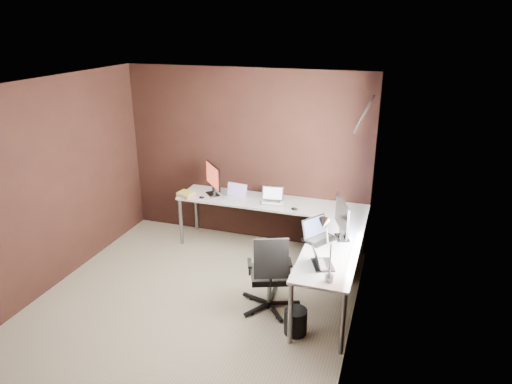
% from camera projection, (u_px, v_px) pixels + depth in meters
% --- Properties ---
extents(room, '(3.60, 3.60, 2.50)m').
position_uv_depth(room, '(223.00, 200.00, 4.91)').
color(room, tan).
rests_on(room, ground).
extents(desk, '(2.65, 2.25, 0.73)m').
position_uv_depth(desk, '(289.00, 221.00, 5.84)').
color(desk, silver).
rests_on(desk, ground).
extents(drawer_pedestal, '(0.42, 0.50, 0.60)m').
position_uv_depth(drawer_pedestal, '(334.00, 250.00, 5.90)').
color(drawer_pedestal, silver).
rests_on(drawer_pedestal, ground).
extents(monitor_left, '(0.37, 0.40, 0.45)m').
position_uv_depth(monitor_left, '(213.00, 178.00, 6.50)').
color(monitor_left, black).
rests_on(monitor_left, desk).
extents(monitor_right, '(0.24, 0.55, 0.48)m').
position_uv_depth(monitor_right, '(342.00, 217.00, 5.18)').
color(monitor_right, black).
rests_on(monitor_right, desk).
extents(laptop_white, '(0.32, 0.25, 0.20)m').
position_uv_depth(laptop_white, '(235.00, 195.00, 6.43)').
color(laptop_white, silver).
rests_on(laptop_white, desk).
extents(laptop_silver, '(0.33, 0.25, 0.20)m').
position_uv_depth(laptop_silver, '(272.00, 199.00, 6.30)').
color(laptop_silver, silver).
rests_on(laptop_silver, desk).
extents(laptop_black_big, '(0.42, 0.45, 0.24)m').
position_uv_depth(laptop_black_big, '(318.00, 234.00, 5.25)').
color(laptop_black_big, black).
rests_on(laptop_black_big, desk).
extents(laptop_black_small, '(0.30, 0.34, 0.19)m').
position_uv_depth(laptop_black_small, '(320.00, 262.00, 4.68)').
color(laptop_black_small, black).
rests_on(laptop_black_small, desk).
extents(book_stack, '(0.28, 0.25, 0.07)m').
position_uv_depth(book_stack, '(186.00, 194.00, 6.50)').
color(book_stack, tan).
rests_on(book_stack, desk).
extents(mouse_left, '(0.10, 0.08, 0.03)m').
position_uv_depth(mouse_left, '(202.00, 197.00, 6.43)').
color(mouse_left, black).
rests_on(mouse_left, desk).
extents(mouse_corner, '(0.09, 0.06, 0.04)m').
position_uv_depth(mouse_corner, '(294.00, 209.00, 6.04)').
color(mouse_corner, black).
rests_on(mouse_corner, desk).
extents(desk_lamp, '(0.20, 0.23, 0.63)m').
position_uv_depth(desk_lamp, '(325.00, 241.00, 4.35)').
color(desk_lamp, slate).
rests_on(desk_lamp, desk).
extents(office_chair, '(0.53, 0.57, 0.95)m').
position_uv_depth(office_chair, '(270.00, 287.00, 5.14)').
color(office_chair, black).
rests_on(office_chair, ground).
extents(wastebasket, '(0.28, 0.28, 0.28)m').
position_uv_depth(wastebasket, '(296.00, 321.00, 4.78)').
color(wastebasket, black).
rests_on(wastebasket, ground).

